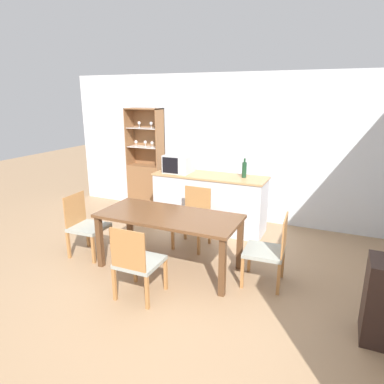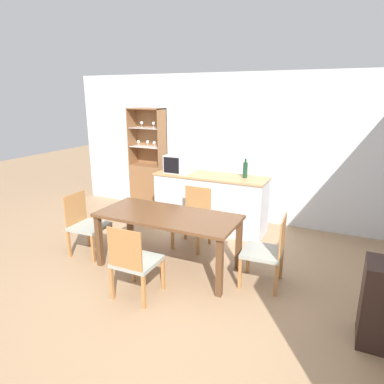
{
  "view_description": "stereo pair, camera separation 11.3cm",
  "coord_description": "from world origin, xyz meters",
  "px_view_note": "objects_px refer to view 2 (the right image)",
  "views": [
    {
      "loc": [
        1.68,
        -3.16,
        2.19
      ],
      "look_at": [
        -0.25,
        1.18,
        0.83
      ],
      "focal_mm": 32.0,
      "sensor_mm": 36.0,
      "label": 1
    },
    {
      "loc": [
        1.78,
        -3.11,
        2.19
      ],
      "look_at": [
        -0.25,
        1.18,
        0.83
      ],
      "focal_mm": 32.0,
      "sensor_mm": 36.0,
      "label": 2
    }
  ],
  "objects_px": {
    "dining_chair_side_right_far": "(267,251)",
    "microwave": "(180,164)",
    "dining_chair_head_near": "(135,261)",
    "wine_bottle": "(245,170)",
    "dining_chair_head_far": "(193,218)",
    "display_cabinet": "(149,179)",
    "dining_chair_side_left_near": "(86,224)",
    "dining_table": "(168,221)"
  },
  "relations": [
    {
      "from": "display_cabinet",
      "to": "dining_chair_side_right_far",
      "type": "xyz_separation_m",
      "value": [
        2.81,
        -1.89,
        -0.16
      ]
    },
    {
      "from": "dining_table",
      "to": "wine_bottle",
      "type": "relative_size",
      "value": 5.88
    },
    {
      "from": "display_cabinet",
      "to": "dining_table",
      "type": "distance_m",
      "value": 2.55
    },
    {
      "from": "dining_table",
      "to": "dining_chair_head_near",
      "type": "xyz_separation_m",
      "value": [
        0.0,
        -0.75,
        -0.21
      ]
    },
    {
      "from": "dining_chair_head_near",
      "to": "wine_bottle",
      "type": "bearing_deg",
      "value": 76.58
    },
    {
      "from": "dining_chair_side_left_near",
      "to": "wine_bottle",
      "type": "relative_size",
      "value": 2.83
    },
    {
      "from": "dining_table",
      "to": "display_cabinet",
      "type": "bearing_deg",
      "value": 127.79
    },
    {
      "from": "dining_chair_head_near",
      "to": "wine_bottle",
      "type": "distance_m",
      "value": 2.44
    },
    {
      "from": "dining_chair_side_right_far",
      "to": "microwave",
      "type": "height_order",
      "value": "microwave"
    },
    {
      "from": "display_cabinet",
      "to": "microwave",
      "type": "bearing_deg",
      "value": -29.26
    },
    {
      "from": "display_cabinet",
      "to": "dining_chair_head_far",
      "type": "xyz_separation_m",
      "value": [
        1.56,
        -1.27,
        -0.16
      ]
    },
    {
      "from": "dining_chair_head_far",
      "to": "wine_bottle",
      "type": "bearing_deg",
      "value": -122.55
    },
    {
      "from": "dining_chair_side_right_far",
      "to": "display_cabinet",
      "type": "bearing_deg",
      "value": 52.5
    },
    {
      "from": "dining_chair_side_left_near",
      "to": "dining_chair_head_far",
      "type": "height_order",
      "value": "same"
    },
    {
      "from": "dining_table",
      "to": "dining_chair_head_far",
      "type": "height_order",
      "value": "dining_chair_head_far"
    },
    {
      "from": "dining_chair_side_right_far",
      "to": "dining_chair_head_far",
      "type": "relative_size",
      "value": 1.0
    },
    {
      "from": "dining_chair_side_left_near",
      "to": "dining_chair_head_far",
      "type": "bearing_deg",
      "value": 122.56
    },
    {
      "from": "dining_chair_head_near",
      "to": "microwave",
      "type": "xyz_separation_m",
      "value": [
        -0.58,
        2.21,
        0.64
      ]
    },
    {
      "from": "display_cabinet",
      "to": "dining_table",
      "type": "xyz_separation_m",
      "value": [
        1.56,
        -2.02,
        0.05
      ]
    },
    {
      "from": "display_cabinet",
      "to": "dining_table",
      "type": "relative_size",
      "value": 1.08
    },
    {
      "from": "microwave",
      "to": "display_cabinet",
      "type": "bearing_deg",
      "value": 150.74
    },
    {
      "from": "dining_chair_side_left_near",
      "to": "wine_bottle",
      "type": "height_order",
      "value": "wine_bottle"
    },
    {
      "from": "dining_chair_side_left_near",
      "to": "microwave",
      "type": "bearing_deg",
      "value": 154.91
    },
    {
      "from": "dining_chair_head_far",
      "to": "display_cabinet",
      "type": "bearing_deg",
      "value": -38.15
    },
    {
      "from": "dining_chair_head_far",
      "to": "microwave",
      "type": "xyz_separation_m",
      "value": [
        -0.58,
        0.72,
        0.64
      ]
    },
    {
      "from": "display_cabinet",
      "to": "dining_table",
      "type": "height_order",
      "value": "display_cabinet"
    },
    {
      "from": "dining_chair_head_near",
      "to": "display_cabinet",
      "type": "bearing_deg",
      "value": 119.01
    },
    {
      "from": "display_cabinet",
      "to": "dining_chair_head_near",
      "type": "relative_size",
      "value": 2.24
    },
    {
      "from": "display_cabinet",
      "to": "microwave",
      "type": "distance_m",
      "value": 1.22
    },
    {
      "from": "dining_table",
      "to": "wine_bottle",
      "type": "bearing_deg",
      "value": 71.17
    },
    {
      "from": "display_cabinet",
      "to": "dining_chair_side_right_far",
      "type": "bearing_deg",
      "value": -33.97
    },
    {
      "from": "dining_chair_head_far",
      "to": "wine_bottle",
      "type": "relative_size",
      "value": 2.83
    },
    {
      "from": "dining_chair_side_right_far",
      "to": "dining_chair_head_far",
      "type": "xyz_separation_m",
      "value": [
        -1.24,
        0.62,
        0.0
      ]
    },
    {
      "from": "dining_chair_head_near",
      "to": "wine_bottle",
      "type": "relative_size",
      "value": 2.83
    },
    {
      "from": "dining_chair_head_far",
      "to": "microwave",
      "type": "distance_m",
      "value": 1.12
    },
    {
      "from": "display_cabinet",
      "to": "dining_chair_side_left_near",
      "type": "height_order",
      "value": "display_cabinet"
    },
    {
      "from": "dining_table",
      "to": "dining_chair_head_near",
      "type": "bearing_deg",
      "value": -89.97
    },
    {
      "from": "dining_chair_side_right_far",
      "to": "dining_chair_side_left_near",
      "type": "distance_m",
      "value": 2.5
    },
    {
      "from": "display_cabinet",
      "to": "dining_chair_head_near",
      "type": "height_order",
      "value": "display_cabinet"
    },
    {
      "from": "dining_chair_head_near",
      "to": "dining_chair_side_right_far",
      "type": "bearing_deg",
      "value": 34.55
    },
    {
      "from": "display_cabinet",
      "to": "wine_bottle",
      "type": "distance_m",
      "value": 2.19
    },
    {
      "from": "microwave",
      "to": "dining_chair_side_left_near",
      "type": "bearing_deg",
      "value": -112.68
    }
  ]
}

